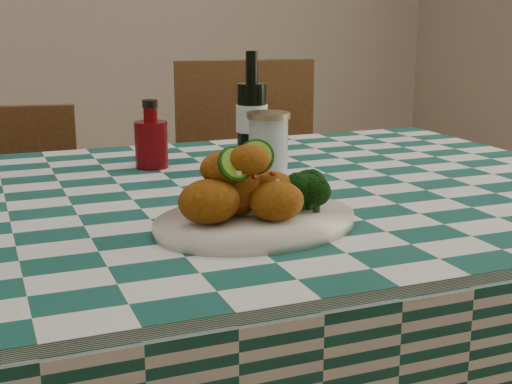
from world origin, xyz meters
name	(u,v)px	position (x,y,z in m)	size (l,w,h in m)	color
plate	(256,222)	(0.03, -0.23, 0.80)	(0.32, 0.25, 0.02)	white
fried_chicken_pile	(247,182)	(0.02, -0.23, 0.86)	(0.17, 0.12, 0.11)	#98550E
broccoli_side	(301,191)	(0.11, -0.22, 0.83)	(0.07, 0.07, 0.06)	black
ketchup_bottle	(151,134)	(-0.01, 0.25, 0.86)	(0.07, 0.07, 0.14)	#630408
mason_jar	(268,141)	(0.21, 0.15, 0.84)	(0.09, 0.09, 0.12)	#B2BCBA
beer_bottle	(252,105)	(0.22, 0.27, 0.90)	(0.07, 0.07, 0.24)	black
wooden_chair_left	(8,270)	(-0.30, 0.76, 0.42)	(0.39, 0.41, 0.85)	#472814
wooden_chair_right	(259,226)	(0.42, 0.71, 0.48)	(0.44, 0.46, 0.96)	#472814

